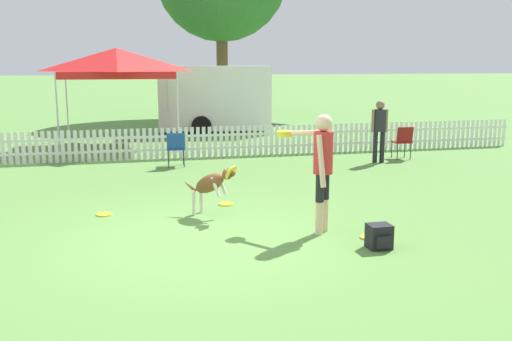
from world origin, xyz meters
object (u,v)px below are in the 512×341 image
object	(u,v)px
backpack_on_grass	(379,237)
folding_chair_center	(176,146)
handler_person	(320,158)
frisbee_midfield	(369,237)
canopy_tent_main	(117,63)
frisbee_near_handler	(226,204)
frisbee_near_dog	(104,214)
leaping_dog	(211,183)
equipment_trailer	(215,98)
folding_chair_blue_left	(403,140)
spectator_standing	(380,126)

from	to	relation	value
backpack_on_grass	folding_chair_center	xyz separation A→B (m)	(-2.00, 6.81, 0.33)
handler_person	frisbee_midfield	size ratio (longest dim) A/B	6.82
canopy_tent_main	frisbee_near_handler	bearing A→B (deg)	-77.69
handler_person	frisbee_near_dog	distance (m)	3.69
backpack_on_grass	frisbee_near_dog	bearing A→B (deg)	143.89
leaping_dog	frisbee_near_handler	xyz separation A→B (m)	(0.37, 0.69, -0.53)
equipment_trailer	canopy_tent_main	bearing A→B (deg)	-132.51
leaping_dog	folding_chair_center	distance (m)	4.66
equipment_trailer	frisbee_near_handler	bearing A→B (deg)	-89.64
backpack_on_grass	folding_chair_blue_left	world-z (taller)	folding_chair_blue_left
folding_chair_blue_left	canopy_tent_main	world-z (taller)	canopy_tent_main
folding_chair_center	frisbee_near_handler	bearing A→B (deg)	100.79
frisbee_midfield	folding_chair_blue_left	bearing A→B (deg)	58.49
backpack_on_grass	frisbee_midfield	bearing A→B (deg)	81.72
leaping_dog	backpack_on_grass	world-z (taller)	leaping_dog
folding_chair_blue_left	spectator_standing	xyz separation A→B (m)	(-0.86, -0.37, 0.42)
folding_chair_center	equipment_trailer	size ratio (longest dim) A/B	0.17
frisbee_near_handler	frisbee_near_dog	xyz separation A→B (m)	(-2.06, -0.21, 0.00)
frisbee_midfield	spectator_standing	xyz separation A→B (m)	(2.88, 5.72, 0.91)
frisbee_near_dog	folding_chair_blue_left	distance (m)	8.39
folding_chair_blue_left	equipment_trailer	distance (m)	7.89
handler_person	folding_chair_blue_left	bearing A→B (deg)	5.08
folding_chair_blue_left	leaping_dog	bearing A→B (deg)	41.47
frisbee_near_dog	frisbee_midfield	world-z (taller)	same
handler_person	spectator_standing	world-z (taller)	handler_person
spectator_standing	frisbee_near_handler	bearing A→B (deg)	42.91
handler_person	folding_chair_center	distance (m)	6.13
handler_person	frisbee_midfield	distance (m)	1.31
frisbee_near_handler	spectator_standing	size ratio (longest dim) A/B	0.16
frisbee_near_dog	frisbee_midfield	size ratio (longest dim) A/B	1.00
folding_chair_center	equipment_trailer	xyz separation A→B (m)	(2.08, 6.65, 0.75)
handler_person	frisbee_midfield	xyz separation A→B (m)	(0.59, -0.45, -1.08)
handler_person	folding_chair_center	bearing A→B (deg)	56.54
handler_person	spectator_standing	bearing A→B (deg)	9.20
folding_chair_blue_left	folding_chair_center	world-z (taller)	folding_chair_blue_left
equipment_trailer	frisbee_midfield	bearing A→B (deg)	-81.03
canopy_tent_main	folding_chair_blue_left	bearing A→B (deg)	-31.03
canopy_tent_main	frisbee_midfield	bearing A→B (deg)	-72.10
leaping_dog	folding_chair_blue_left	xyz separation A→B (m)	(5.71, 4.39, -0.04)
backpack_on_grass	spectator_standing	world-z (taller)	spectator_standing
handler_person	frisbee_near_dog	bearing A→B (deg)	103.18
backpack_on_grass	spectator_standing	xyz separation A→B (m)	(2.94, 6.17, 0.76)
frisbee_midfield	folding_chair_center	bearing A→B (deg)	107.99
folding_chair_center	spectator_standing	distance (m)	5.00
folding_chair_center	spectator_standing	size ratio (longest dim) A/B	0.54
folding_chair_center	equipment_trailer	world-z (taller)	equipment_trailer
backpack_on_grass	canopy_tent_main	size ratio (longest dim) A/B	0.10
backpack_on_grass	folding_chair_center	world-z (taller)	folding_chair_center
handler_person	leaping_dog	xyz separation A→B (m)	(-1.38, 1.25, -0.55)
leaping_dog	frisbee_near_dog	bearing A→B (deg)	-63.20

